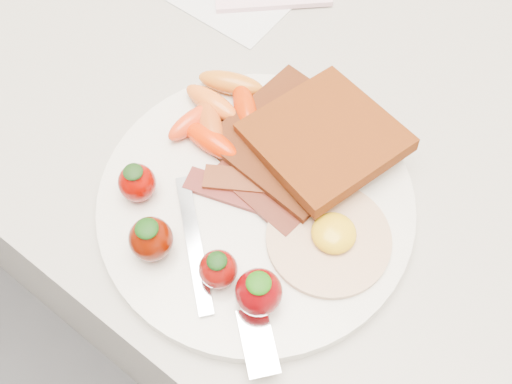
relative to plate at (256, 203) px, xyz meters
The scene contains 9 objects.
counter 0.48m from the plate, 78.96° to the left, with size 2.00×0.60×0.90m, color gray.
plate is the anchor object (origin of this frame).
toast_lower 0.07m from the plate, 94.23° to the left, with size 0.12×0.12×0.01m, color #3F1505.
toast_upper 0.08m from the plate, 76.34° to the left, with size 0.11×0.11×0.01m, color #391105.
fried_egg 0.07m from the plate, ahead, with size 0.13×0.13×0.02m.
bacon_strips 0.02m from the plate, behind, with size 0.11×0.07×0.01m.
baby_carrots 0.09m from the plate, 149.99° to the left, with size 0.09×0.10×0.02m.
strawberries 0.08m from the plate, 95.18° to the right, with size 0.17×0.06×0.04m.
fork 0.08m from the plate, 71.67° to the right, with size 0.17×0.10×0.00m.
Camera 1 is at (0.11, 1.37, 1.34)m, focal length 40.00 mm.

